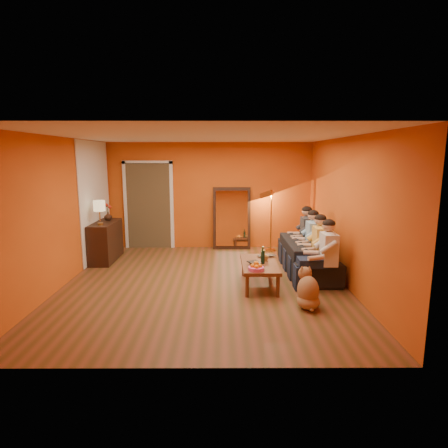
{
  "coord_description": "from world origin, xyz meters",
  "views": [
    {
      "loc": [
        0.32,
        -6.46,
        2.27
      ],
      "look_at": [
        0.35,
        0.5,
        1.0
      ],
      "focal_mm": 30.0,
      "sensor_mm": 36.0,
      "label": 1
    }
  ],
  "objects_px": {
    "floor_lamp": "(271,222)",
    "laptop": "(267,257)",
    "table_lamp": "(100,213)",
    "person_far_left": "(328,255)",
    "sideboard": "(106,241)",
    "mirror_frame": "(232,218)",
    "vase": "(108,216)",
    "person_mid_left": "(320,247)",
    "person_far_right": "(307,235)",
    "coffee_table": "(259,274)",
    "sofa": "(307,256)",
    "wine_bottle": "(263,255)",
    "person_mid_right": "(313,240)",
    "dog": "(308,288)",
    "tumbler": "(266,258)"
  },
  "relations": [
    {
      "from": "person_far_left",
      "to": "person_mid_right",
      "type": "bearing_deg",
      "value": 90.0
    },
    {
      "from": "person_mid_left",
      "to": "floor_lamp",
      "type": "bearing_deg",
      "value": 107.14
    },
    {
      "from": "sideboard",
      "to": "dog",
      "type": "height_order",
      "value": "sideboard"
    },
    {
      "from": "dog",
      "to": "person_mid_right",
      "type": "xyz_separation_m",
      "value": [
        0.51,
        1.9,
        0.3
      ]
    },
    {
      "from": "table_lamp",
      "to": "person_far_left",
      "type": "distance_m",
      "value": 4.66
    },
    {
      "from": "person_mid_right",
      "to": "laptop",
      "type": "bearing_deg",
      "value": -149.3
    },
    {
      "from": "sideboard",
      "to": "mirror_frame",
      "type": "bearing_deg",
      "value": 21.16
    },
    {
      "from": "laptop",
      "to": "wine_bottle",
      "type": "bearing_deg",
      "value": -114.96
    },
    {
      "from": "table_lamp",
      "to": "person_far_left",
      "type": "height_order",
      "value": "table_lamp"
    },
    {
      "from": "table_lamp",
      "to": "wine_bottle",
      "type": "bearing_deg",
      "value": -23.55
    },
    {
      "from": "tumbler",
      "to": "laptop",
      "type": "bearing_deg",
      "value": 75.38
    },
    {
      "from": "floor_lamp",
      "to": "laptop",
      "type": "bearing_deg",
      "value": -75.17
    },
    {
      "from": "coffee_table",
      "to": "floor_lamp",
      "type": "relative_size",
      "value": 0.85
    },
    {
      "from": "mirror_frame",
      "to": "coffee_table",
      "type": "relative_size",
      "value": 1.25
    },
    {
      "from": "person_mid_left",
      "to": "wine_bottle",
      "type": "bearing_deg",
      "value": -158.77
    },
    {
      "from": "mirror_frame",
      "to": "laptop",
      "type": "relative_size",
      "value": 4.34
    },
    {
      "from": "person_far_right",
      "to": "person_mid_left",
      "type": "bearing_deg",
      "value": -90.0
    },
    {
      "from": "mirror_frame",
      "to": "person_mid_right",
      "type": "bearing_deg",
      "value": -49.06
    },
    {
      "from": "laptop",
      "to": "coffee_table",
      "type": "bearing_deg",
      "value": -124.17
    },
    {
      "from": "dog",
      "to": "person_mid_right",
      "type": "relative_size",
      "value": 0.51
    },
    {
      "from": "person_mid_left",
      "to": "vase",
      "type": "distance_m",
      "value": 4.65
    },
    {
      "from": "coffee_table",
      "to": "vase",
      "type": "relative_size",
      "value": 6.54
    },
    {
      "from": "person_far_right",
      "to": "wine_bottle",
      "type": "relative_size",
      "value": 3.94
    },
    {
      "from": "wine_bottle",
      "to": "laptop",
      "type": "height_order",
      "value": "wine_bottle"
    },
    {
      "from": "person_far_left",
      "to": "wine_bottle",
      "type": "relative_size",
      "value": 3.94
    },
    {
      "from": "dog",
      "to": "laptop",
      "type": "relative_size",
      "value": 1.79
    },
    {
      "from": "person_mid_left",
      "to": "person_far_right",
      "type": "xyz_separation_m",
      "value": [
        0.0,
        1.1,
        0.0
      ]
    },
    {
      "from": "mirror_frame",
      "to": "coffee_table",
      "type": "xyz_separation_m",
      "value": [
        0.42,
        -2.75,
        -0.55
      ]
    },
    {
      "from": "floor_lamp",
      "to": "vase",
      "type": "xyz_separation_m",
      "value": [
        -3.72,
        -0.55,
        0.22
      ]
    },
    {
      "from": "floor_lamp",
      "to": "person_far_right",
      "type": "relative_size",
      "value": 1.18
    },
    {
      "from": "sideboard",
      "to": "sofa",
      "type": "relative_size",
      "value": 0.54
    },
    {
      "from": "person_mid_left",
      "to": "person_far_left",
      "type": "bearing_deg",
      "value": -90.0
    },
    {
      "from": "coffee_table",
      "to": "mirror_frame",
      "type": "bearing_deg",
      "value": 98.78
    },
    {
      "from": "tumbler",
      "to": "mirror_frame",
      "type": "bearing_deg",
      "value": 101.65
    },
    {
      "from": "floor_lamp",
      "to": "tumbler",
      "type": "distance_m",
      "value": 2.4
    },
    {
      "from": "floor_lamp",
      "to": "vase",
      "type": "height_order",
      "value": "floor_lamp"
    },
    {
      "from": "table_lamp",
      "to": "person_far_left",
      "type": "relative_size",
      "value": 0.42
    },
    {
      "from": "person_far_left",
      "to": "person_mid_left",
      "type": "relative_size",
      "value": 1.0
    },
    {
      "from": "person_mid_left",
      "to": "sideboard",
      "type": "bearing_deg",
      "value": 163.54
    },
    {
      "from": "dog",
      "to": "vase",
      "type": "height_order",
      "value": "vase"
    },
    {
      "from": "sofa",
      "to": "person_far_right",
      "type": "height_order",
      "value": "person_far_right"
    },
    {
      "from": "sideboard",
      "to": "table_lamp",
      "type": "distance_m",
      "value": 0.74
    },
    {
      "from": "table_lamp",
      "to": "vase",
      "type": "distance_m",
      "value": 0.57
    },
    {
      "from": "person_far_left",
      "to": "person_mid_left",
      "type": "xyz_separation_m",
      "value": [
        0.0,
        0.55,
        0.0
      ]
    },
    {
      "from": "person_far_right",
      "to": "wine_bottle",
      "type": "distance_m",
      "value": 1.89
    },
    {
      "from": "dog",
      "to": "laptop",
      "type": "height_order",
      "value": "dog"
    },
    {
      "from": "person_far_left",
      "to": "sideboard",
      "type": "bearing_deg",
      "value": 157.15
    },
    {
      "from": "person_far_left",
      "to": "vase",
      "type": "xyz_separation_m",
      "value": [
        -4.37,
        2.09,
        0.33
      ]
    },
    {
      "from": "coffee_table",
      "to": "person_far_right",
      "type": "bearing_deg",
      "value": 52.03
    },
    {
      "from": "sofa",
      "to": "vase",
      "type": "xyz_separation_m",
      "value": [
        -4.24,
        1.09,
        0.63
      ]
    }
  ]
}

